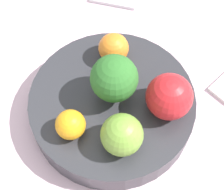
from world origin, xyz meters
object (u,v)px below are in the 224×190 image
object	(u,v)px
orange_front	(71,125)
spoon	(113,1)
broccoli	(112,78)
bowl	(112,106)
orange_back	(114,48)
apple_red	(169,97)
apple_green	(122,135)

from	to	relation	value
orange_front	spoon	xyz separation A→B (m)	(-0.06, 0.24, -0.05)
broccoli	orange_front	bearing A→B (deg)	-108.24
orange_front	bowl	bearing A→B (deg)	68.13
spoon	orange_front	bearing A→B (deg)	-75.76
bowl	orange_back	size ratio (longest dim) A/B	5.33
broccoli	apple_red	world-z (taller)	broccoli
apple_green	orange_front	xyz separation A→B (m)	(-0.06, -0.01, -0.01)
orange_front	orange_back	xyz separation A→B (m)	(-0.00, 0.12, 0.00)
orange_front	spoon	world-z (taller)	orange_front
apple_red	spoon	world-z (taller)	apple_red
orange_back	spoon	size ratio (longest dim) A/B	0.52
apple_red	orange_front	bearing A→B (deg)	-139.11
orange_back	spoon	world-z (taller)	orange_back
apple_red	orange_back	distance (m)	0.10
bowl	orange_back	xyz separation A→B (m)	(-0.03, 0.06, 0.04)
apple_red	orange_back	xyz separation A→B (m)	(-0.09, 0.04, -0.01)
bowl	orange_front	distance (m)	0.07
apple_green	orange_back	bearing A→B (deg)	119.81
broccoli	apple_green	distance (m)	0.07
broccoli	spoon	xyz separation A→B (m)	(-0.08, 0.17, -0.07)
broccoli	apple_green	size ratio (longest dim) A/B	1.40
apple_green	spoon	bearing A→B (deg)	117.89
orange_front	orange_back	distance (m)	0.12
orange_front	apple_green	bearing A→B (deg)	10.90
apple_green	apple_red	bearing A→B (deg)	65.54
bowl	apple_green	size ratio (longest dim) A/B	4.31
broccoli	orange_front	size ratio (longest dim) A/B	1.93
broccoli	orange_front	distance (m)	0.07
apple_red	spoon	xyz separation A→B (m)	(-0.15, 0.16, -0.06)
spoon	apple_green	bearing A→B (deg)	-62.11
broccoli	orange_back	xyz separation A→B (m)	(-0.02, 0.05, -0.02)
broccoli	bowl	bearing A→B (deg)	-67.64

